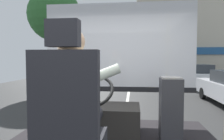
{
  "coord_description": "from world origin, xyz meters",
  "views": [
    {
      "loc": [
        0.25,
        -1.79,
        1.69
      ],
      "look_at": [
        -0.02,
        0.73,
        1.56
      ],
      "focal_mm": 32.58,
      "sensor_mm": 36.0,
      "label": 1
    }
  ],
  "objects_px": {
    "steering_console": "(98,119)",
    "driver_seat": "(69,125)",
    "fare_box": "(171,109)",
    "parked_car_silver": "(195,75)",
    "bus_driver": "(73,97)",
    "parked_car_green": "(174,71)",
    "parked_car_red": "(163,67)"
  },
  "relations": [
    {
      "from": "parked_car_silver",
      "to": "driver_seat",
      "type": "bearing_deg",
      "value": -110.21
    },
    {
      "from": "parked_car_silver",
      "to": "bus_driver",
      "type": "bearing_deg",
      "value": -110.41
    },
    {
      "from": "driver_seat",
      "to": "parked_car_green",
      "type": "xyz_separation_m",
      "value": [
        3.83,
        16.14,
        -0.53
      ]
    },
    {
      "from": "driver_seat",
      "to": "steering_console",
      "type": "bearing_deg",
      "value": 90.0
    },
    {
      "from": "driver_seat",
      "to": "fare_box",
      "type": "bearing_deg",
      "value": 50.44
    },
    {
      "from": "fare_box",
      "to": "parked_car_silver",
      "type": "distance_m",
      "value": 10.87
    },
    {
      "from": "fare_box",
      "to": "parked_car_silver",
      "type": "height_order",
      "value": "fare_box"
    },
    {
      "from": "driver_seat",
      "to": "steering_console",
      "type": "xyz_separation_m",
      "value": [
        0.0,
        1.18,
        -0.31
      ]
    },
    {
      "from": "fare_box",
      "to": "parked_car_red",
      "type": "bearing_deg",
      "value": 82.16
    },
    {
      "from": "fare_box",
      "to": "parked_car_silver",
      "type": "relative_size",
      "value": 0.21
    },
    {
      "from": "bus_driver",
      "to": "steering_console",
      "type": "relative_size",
      "value": 0.76
    },
    {
      "from": "fare_box",
      "to": "bus_driver",
      "type": "bearing_deg",
      "value": -132.69
    },
    {
      "from": "steering_console",
      "to": "parked_car_silver",
      "type": "bearing_deg",
      "value": 67.68
    },
    {
      "from": "fare_box",
      "to": "steering_console",
      "type": "bearing_deg",
      "value": 176.12
    },
    {
      "from": "fare_box",
      "to": "parked_car_red",
      "type": "relative_size",
      "value": 0.18
    },
    {
      "from": "bus_driver",
      "to": "parked_car_green",
      "type": "bearing_deg",
      "value": 76.55
    },
    {
      "from": "steering_console",
      "to": "parked_car_green",
      "type": "distance_m",
      "value": 15.44
    },
    {
      "from": "driver_seat",
      "to": "bus_driver",
      "type": "relative_size",
      "value": 1.53
    },
    {
      "from": "driver_seat",
      "to": "steering_console",
      "type": "distance_m",
      "value": 1.22
    },
    {
      "from": "steering_console",
      "to": "fare_box",
      "type": "bearing_deg",
      "value": -3.88
    },
    {
      "from": "driver_seat",
      "to": "fare_box",
      "type": "distance_m",
      "value": 1.46
    },
    {
      "from": "parked_car_silver",
      "to": "parked_car_red",
      "type": "xyz_separation_m",
      "value": [
        -0.32,
        11.29,
        0.02
      ]
    },
    {
      "from": "driver_seat",
      "to": "parked_car_silver",
      "type": "bearing_deg",
      "value": 69.79
    },
    {
      "from": "driver_seat",
      "to": "parked_car_green",
      "type": "relative_size",
      "value": 0.32
    },
    {
      "from": "parked_car_silver",
      "to": "parked_car_red",
      "type": "relative_size",
      "value": 0.86
    },
    {
      "from": "steering_console",
      "to": "driver_seat",
      "type": "bearing_deg",
      "value": -90.0
    },
    {
      "from": "bus_driver",
      "to": "parked_car_red",
      "type": "distance_m",
      "value": 22.98
    },
    {
      "from": "driver_seat",
      "to": "bus_driver",
      "type": "distance_m",
      "value": 0.22
    },
    {
      "from": "steering_console",
      "to": "parked_car_red",
      "type": "bearing_deg",
      "value": 79.74
    },
    {
      "from": "parked_car_silver",
      "to": "fare_box",
      "type": "bearing_deg",
      "value": -107.68
    },
    {
      "from": "steering_console",
      "to": "parked_car_green",
      "type": "xyz_separation_m",
      "value": [
        3.83,
        14.96,
        -0.22
      ]
    },
    {
      "from": "parked_car_green",
      "to": "parked_car_red",
      "type": "xyz_separation_m",
      "value": [
        0.07,
        6.62,
        0.04
      ]
    }
  ]
}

